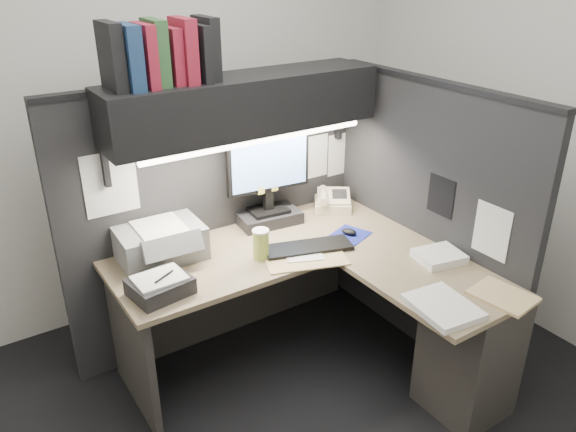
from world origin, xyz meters
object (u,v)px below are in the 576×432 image
object	(u,v)px
overhead_shelf	(245,104)
printer	(158,240)
telephone	(333,201)
notebook_stack	(160,286)
desk	(368,318)
keyboard	(308,248)
coffee_cup	(261,245)
monitor	(268,189)

from	to	relation	value
overhead_shelf	printer	world-z (taller)	overhead_shelf
telephone	notebook_stack	world-z (taller)	telephone
desk	overhead_shelf	xyz separation A→B (m)	(-0.30, 0.75, 1.06)
desk	keyboard	bearing A→B (deg)	108.98
desk	coffee_cup	distance (m)	0.70
monitor	printer	world-z (taller)	monitor
keyboard	notebook_stack	distance (m)	0.86
telephone	desk	bearing A→B (deg)	-78.74
printer	notebook_stack	world-z (taller)	printer
monitor	notebook_stack	world-z (taller)	monitor
monitor	notebook_stack	size ratio (longest dim) A/B	2.05
keyboard	printer	xyz separation A→B (m)	(-0.71, 0.41, 0.08)
monitor	printer	distance (m)	0.72
desk	printer	world-z (taller)	printer
monitor	printer	xyz separation A→B (m)	(-0.71, -0.01, -0.13)
overhead_shelf	notebook_stack	world-z (taller)	overhead_shelf
keyboard	printer	distance (m)	0.82
keyboard	telephone	xyz separation A→B (m)	(0.46, 0.38, 0.03)
coffee_cup	notebook_stack	bearing A→B (deg)	-176.80
printer	notebook_stack	xyz separation A→B (m)	(-0.15, -0.38, -0.05)
desk	overhead_shelf	world-z (taller)	overhead_shelf
overhead_shelf	telephone	distance (m)	0.96
overhead_shelf	printer	xyz separation A→B (m)	(-0.54, 0.04, -0.68)
desk	coffee_cup	bearing A→B (deg)	132.23
monitor	keyboard	xyz separation A→B (m)	(-0.00, -0.41, -0.21)
monitor	telephone	xyz separation A→B (m)	(0.46, -0.03, -0.18)
overhead_shelf	coffee_cup	world-z (taller)	overhead_shelf
overhead_shelf	keyboard	world-z (taller)	overhead_shelf
keyboard	coffee_cup	world-z (taller)	coffee_cup
telephone	coffee_cup	size ratio (longest dim) A/B	1.49
printer	desk	bearing A→B (deg)	-40.94
printer	telephone	bearing A→B (deg)	0.97
telephone	coffee_cup	bearing A→B (deg)	-121.55
notebook_stack	printer	bearing A→B (deg)	69.10
desk	coffee_cup	world-z (taller)	coffee_cup
overhead_shelf	notebook_stack	xyz separation A→B (m)	(-0.69, -0.34, -0.73)
coffee_cup	notebook_stack	distance (m)	0.59
desk	telephone	world-z (taller)	telephone
coffee_cup	printer	bearing A→B (deg)	141.80
keyboard	telephone	bearing A→B (deg)	56.86
monitor	telephone	distance (m)	0.50
desk	printer	bearing A→B (deg)	136.87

